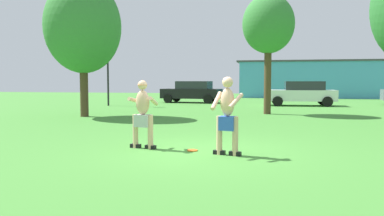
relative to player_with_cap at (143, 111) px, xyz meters
name	(u,v)px	position (x,y,z in m)	size (l,w,h in m)	color
ground_plane	(202,152)	(1.47, -0.14, -0.89)	(80.00, 80.00, 0.00)	#428433
player_with_cap	(143,111)	(0.00, 0.00, 0.00)	(0.69, 0.65, 1.63)	black
player_in_blue	(227,114)	(2.06, -0.42, 0.00)	(0.67, 0.63, 1.70)	black
frisbee	(192,150)	(1.22, -0.09, -0.88)	(0.25, 0.25, 0.03)	orange
car_white_near_post	(302,93)	(4.81, 17.10, -0.06)	(4.37, 2.18, 1.58)	white
car_black_mid_lot	(192,91)	(-2.84, 19.00, -0.06)	(4.46, 2.37, 1.58)	black
lamp_post	(108,57)	(-7.42, 14.46, 2.22)	(0.60, 0.24, 4.97)	black
outbuilding_behind_lot	(313,79)	(6.75, 30.16, 0.88)	(14.36, 5.01, 3.52)	#4C9ED1
tree_right_field	(83,27)	(-5.30, 7.22, 3.11)	(3.38, 3.38, 6.10)	#4C3823
tree_behind_players	(268,25)	(2.74, 10.32, 3.38)	(2.48, 2.48, 5.73)	#4C3823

